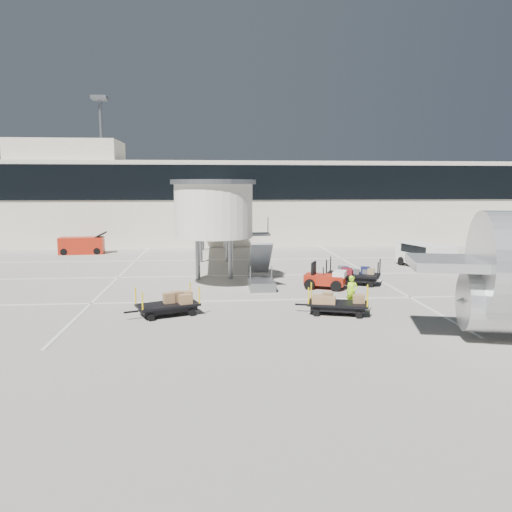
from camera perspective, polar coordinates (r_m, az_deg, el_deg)
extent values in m
plane|color=#AEA79B|center=(23.35, 5.19, -6.09)|extent=(140.00, 140.00, 0.00)
cube|color=silver|center=(25.27, 4.40, -4.98)|extent=(40.00, 0.15, 0.02)
cube|color=silver|center=(32.06, 2.39, -2.18)|extent=(40.00, 0.15, 0.02)
cube|color=silver|center=(38.92, 1.10, -0.37)|extent=(40.00, 0.15, 0.02)
cube|color=silver|center=(34.28, 12.18, -1.69)|extent=(0.15, 30.00, 0.02)
cube|color=silver|center=(33.33, -15.16, -2.06)|extent=(0.15, 30.00, 0.02)
cube|color=beige|center=(52.48, -0.48, 6.17)|extent=(64.00, 12.00, 8.00)
cube|color=black|center=(46.42, 0.09, 8.40)|extent=(64.00, 0.12, 3.20)
cube|color=beige|center=(52.31, -20.77, 11.14)|extent=(10.00, 6.00, 2.00)
cylinder|color=gray|center=(57.59, -17.12, 9.47)|extent=(0.36, 0.36, 15.00)
cube|color=gray|center=(58.31, -17.43, 16.85)|extent=(1.60, 1.60, 0.40)
cube|color=silver|center=(37.32, -4.88, 5.86)|extent=(3.00, 18.00, 2.80)
cylinder|color=silver|center=(28.33, -4.87, 5.19)|extent=(4.40, 4.40, 3.00)
cylinder|color=gray|center=(28.30, -4.91, 8.43)|extent=(4.80, 4.80, 0.25)
cylinder|color=gray|center=(30.61, -6.68, 0.01)|extent=(0.28, 0.28, 2.90)
cylinder|color=gray|center=(30.61, -2.93, 0.06)|extent=(0.28, 0.28, 2.90)
cylinder|color=gray|center=(37.55, -6.35, 1.49)|extent=(0.28, 0.28, 2.90)
cylinder|color=gray|center=(37.55, -3.30, 1.53)|extent=(0.28, 0.28, 2.90)
cylinder|color=gray|center=(44.51, -6.13, 2.51)|extent=(0.28, 0.28, 2.90)
cylinder|color=gray|center=(44.51, -3.55, 2.54)|extent=(0.28, 0.28, 2.90)
cube|color=gray|center=(27.95, 0.58, -3.19)|extent=(1.40, 2.60, 0.50)
cube|color=gray|center=(28.31, 0.47, -0.27)|extent=(1.20, 2.60, 2.06)
cube|color=gray|center=(29.55, 0.22, 2.52)|extent=(1.40, 1.20, 0.12)
cube|color=#9C1E0E|center=(28.08, 7.87, -2.69)|extent=(2.43, 1.85, 0.55)
cube|color=white|center=(27.87, 9.55, -2.04)|extent=(0.99, 1.18, 0.32)
cube|color=black|center=(28.11, 6.61, -1.52)|extent=(0.47, 0.88, 0.82)
cylinder|color=black|center=(27.69, 6.13, -3.25)|extent=(0.63, 0.44, 0.59)
cylinder|color=black|center=(28.83, 6.66, -2.81)|extent=(0.63, 0.44, 0.59)
cylinder|color=black|center=(27.41, 9.13, -3.42)|extent=(0.63, 0.44, 0.59)
cylinder|color=black|center=(28.57, 9.53, -2.97)|extent=(0.63, 0.44, 0.59)
cube|color=black|center=(29.60, 11.04, -2.11)|extent=(3.38, 2.58, 0.12)
cube|color=black|center=(29.63, 11.03, -2.45)|extent=(3.01, 2.26, 0.25)
cube|color=black|center=(29.91, 7.49, -2.22)|extent=(0.68, 0.35, 0.08)
cylinder|color=black|center=(29.16, 8.78, -2.97)|extent=(0.37, 0.27, 0.34)
cylinder|color=black|center=(30.48, 9.21, -2.51)|extent=(0.37, 0.27, 0.34)
cylinder|color=black|center=(28.89, 12.93, -3.18)|extent=(0.37, 0.27, 0.34)
cylinder|color=black|center=(30.22, 13.18, -2.70)|extent=(0.37, 0.27, 0.34)
cylinder|color=black|center=(29.08, 8.06, -1.31)|extent=(0.07, 0.07, 0.91)
cylinder|color=black|center=(30.40, 8.52, -0.92)|extent=(0.07, 0.07, 0.91)
cylinder|color=black|center=(28.71, 13.77, -1.58)|extent=(0.07, 0.07, 0.91)
cylinder|color=black|center=(30.05, 13.98, -1.17)|extent=(0.07, 0.07, 0.91)
cube|color=#151A42|center=(30.06, 10.86, -1.41)|extent=(0.59, 0.45, 0.43)
cube|color=#151A42|center=(29.53, 12.49, -1.65)|extent=(0.55, 0.48, 0.42)
cube|color=#525156|center=(29.42, 12.17, -1.82)|extent=(0.57, 0.52, 0.26)
cube|color=maroon|center=(29.81, 10.57, -1.52)|extent=(0.57, 0.50, 0.39)
cube|color=maroon|center=(29.43, 12.70, -1.74)|extent=(0.64, 0.57, 0.36)
cube|color=#9A8054|center=(29.34, 12.96, -1.77)|extent=(0.63, 0.53, 0.37)
cube|color=maroon|center=(29.87, 9.54, -1.50)|extent=(0.49, 0.40, 0.37)
cube|color=#525156|center=(29.86, 10.51, -1.59)|extent=(0.54, 0.50, 0.31)
cube|color=#9A8054|center=(29.95, 10.81, -1.53)|extent=(0.49, 0.45, 0.35)
cube|color=#525156|center=(29.44, 9.75, -1.59)|extent=(0.63, 0.57, 0.42)
cube|color=#151A42|center=(29.13, 10.13, -1.86)|extent=(0.54, 0.50, 0.27)
cube|color=black|center=(22.61, 9.37, -5.38)|extent=(2.91, 2.02, 0.11)
cube|color=black|center=(22.65, 9.37, -5.77)|extent=(2.60, 1.76, 0.22)
cube|color=black|center=(22.77, 5.26, -5.55)|extent=(0.61, 0.25, 0.07)
cylinder|color=black|center=(22.17, 6.89, -6.49)|extent=(0.32, 0.20, 0.30)
cylinder|color=black|center=(23.32, 7.15, -5.77)|extent=(0.32, 0.20, 0.30)
cylinder|color=black|center=(22.10, 11.69, -6.65)|extent=(0.32, 0.20, 0.30)
cylinder|color=black|center=(23.25, 11.71, -5.92)|extent=(0.32, 0.20, 0.30)
cylinder|color=yellow|center=(22.03, 6.03, -4.61)|extent=(0.06, 0.06, 0.79)
cylinder|color=yellow|center=(23.19, 6.33, -3.98)|extent=(0.06, 0.06, 0.79)
cylinder|color=yellow|center=(21.93, 12.64, -4.83)|extent=(0.06, 0.06, 0.79)
cylinder|color=yellow|center=(23.09, 12.61, -4.18)|extent=(0.06, 0.06, 0.79)
cube|color=olive|center=(22.22, 7.18, -4.83)|extent=(0.61, 0.54, 0.46)
cube|color=olive|center=(22.22, 11.82, -4.95)|extent=(0.47, 0.46, 0.44)
cube|color=olive|center=(22.38, 9.43, -4.82)|extent=(0.47, 0.51, 0.43)
cube|color=olive|center=(22.11, 11.27, -4.96)|extent=(0.54, 0.57, 0.48)
cube|color=olive|center=(22.73, 9.36, -4.71)|extent=(0.61, 0.57, 0.36)
cube|color=olive|center=(22.89, 7.81, -4.58)|extent=(0.63, 0.47, 0.36)
cube|color=black|center=(22.42, -10.05, -5.51)|extent=(2.94, 2.22, 0.11)
cube|color=black|center=(22.46, -10.05, -5.90)|extent=(2.62, 1.94, 0.22)
cube|color=black|center=(22.05, -14.10, -6.22)|extent=(0.59, 0.30, 0.07)
cylinder|color=black|center=(21.71, -11.90, -6.92)|extent=(0.32, 0.23, 0.30)
cylinder|color=black|center=(22.82, -12.70, -6.21)|extent=(0.32, 0.23, 0.30)
cylinder|color=black|center=(22.24, -7.29, -6.45)|extent=(0.32, 0.23, 0.30)
cylinder|color=black|center=(23.33, -8.30, -5.79)|extent=(0.32, 0.23, 0.30)
cylinder|color=yellow|center=(21.45, -12.84, -5.13)|extent=(0.06, 0.06, 0.79)
cylinder|color=yellow|center=(22.57, -13.60, -4.50)|extent=(0.06, 0.06, 0.79)
cylinder|color=yellow|center=(22.19, -6.50, -4.54)|extent=(0.06, 0.06, 0.79)
cylinder|color=yellow|center=(23.27, -7.54, -3.96)|extent=(0.06, 0.06, 0.79)
cube|color=olive|center=(22.22, -11.11, -4.97)|extent=(0.64, 0.63, 0.42)
cube|color=olive|center=(22.51, -10.24, -4.77)|extent=(0.61, 0.62, 0.43)
cube|color=olive|center=(22.32, -9.12, -4.98)|extent=(0.63, 0.59, 0.33)
cube|color=olive|center=(22.60, -10.41, -4.75)|extent=(0.53, 0.52, 0.40)
imported|color=#ABEB18|center=(23.77, 10.91, -4.05)|extent=(0.59, 0.41, 1.54)
cube|color=white|center=(36.68, 18.77, 0.19)|extent=(2.86, 4.71, 1.42)
cube|color=white|center=(38.26, 16.92, 0.16)|extent=(1.77, 0.92, 0.83)
cube|color=black|center=(36.77, 18.62, 0.80)|extent=(2.45, 3.12, 0.57)
cylinder|color=black|center=(35.10, 19.09, -1.23)|extent=(0.37, 0.66, 0.62)
cylinder|color=black|center=(36.21, 21.24, -1.06)|extent=(0.37, 0.66, 0.62)
cylinder|color=black|center=(37.40, 16.29, -0.57)|extent=(0.37, 0.66, 0.62)
cylinder|color=black|center=(38.44, 18.39, -0.43)|extent=(0.37, 0.66, 0.62)
cube|color=#9C1E0E|center=(44.49, -19.30, 1.14)|extent=(3.70, 1.81, 1.41)
cube|color=black|center=(44.16, -17.31, 2.35)|extent=(1.01, 1.39, 0.50)
cylinder|color=black|center=(44.14, -21.10, 0.45)|extent=(0.58, 0.28, 0.57)
cylinder|color=black|center=(45.42, -20.78, 0.66)|extent=(0.58, 0.28, 0.57)
cylinder|color=black|center=(43.69, -17.71, 0.53)|extent=(0.58, 0.28, 0.57)
cylinder|color=black|center=(44.99, -17.49, 0.75)|extent=(0.58, 0.28, 0.57)
cylinder|color=silver|center=(20.31, 26.51, -4.74)|extent=(3.32, 2.81, 2.21)
cube|color=silver|center=(20.15, 26.67, -2.33)|extent=(0.80, 0.41, 1.06)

